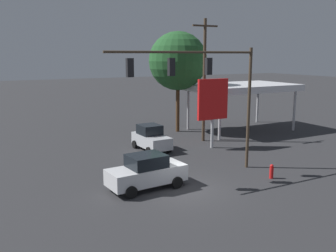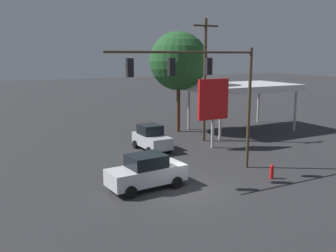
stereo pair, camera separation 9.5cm
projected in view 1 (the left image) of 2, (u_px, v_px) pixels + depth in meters
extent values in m
plane|color=#2D2D30|center=(185.00, 190.00, 20.67)|extent=(200.00, 200.00, 0.00)
cylinder|color=#473828|center=(249.00, 109.00, 24.12)|extent=(0.20, 0.20, 7.79)
cylinder|color=#473828|center=(185.00, 52.00, 21.22)|extent=(9.65, 0.14, 0.14)
cube|color=black|center=(209.00, 66.00, 22.13)|extent=(0.36, 0.28, 1.00)
sphere|color=#FF4141|center=(207.00, 61.00, 22.24)|extent=(0.22, 0.22, 0.22)
sphere|color=#392305|center=(207.00, 66.00, 22.29)|extent=(0.22, 0.22, 0.22)
sphere|color=black|center=(207.00, 71.00, 22.35)|extent=(0.22, 0.22, 0.22)
cube|color=black|center=(171.00, 67.00, 20.98)|extent=(0.36, 0.28, 1.00)
sphere|color=#FF4141|center=(170.00, 61.00, 21.08)|extent=(0.22, 0.22, 0.22)
sphere|color=#392305|center=(170.00, 67.00, 21.14)|extent=(0.22, 0.22, 0.22)
sphere|color=black|center=(170.00, 72.00, 21.19)|extent=(0.22, 0.22, 0.22)
cube|color=black|center=(130.00, 68.00, 19.82)|extent=(0.36, 0.28, 1.00)
sphere|color=#FF4141|center=(128.00, 62.00, 19.93)|extent=(0.22, 0.22, 0.22)
sphere|color=#392305|center=(128.00, 68.00, 19.98)|extent=(0.22, 0.22, 0.22)
sphere|color=black|center=(129.00, 73.00, 20.04)|extent=(0.22, 0.22, 0.22)
cylinder|color=#473828|center=(204.00, 81.00, 31.52)|extent=(0.26, 0.26, 10.29)
cube|color=#473828|center=(205.00, 26.00, 30.67)|extent=(2.40, 0.14, 0.14)
cube|color=silver|center=(242.00, 87.00, 36.40)|extent=(10.12, 6.52, 0.60)
cube|color=red|center=(222.00, 85.00, 39.25)|extent=(10.12, 0.06, 0.36)
cylinder|color=#B7B7BC|center=(258.00, 104.00, 41.19)|extent=(0.24, 0.24, 3.94)
cylinder|color=#B7B7BC|center=(188.00, 110.00, 37.08)|extent=(0.24, 0.24, 3.94)
cylinder|color=#B7B7BC|center=(294.00, 111.00, 36.58)|extent=(0.24, 0.24, 3.94)
cylinder|color=#B7B7BC|center=(220.00, 118.00, 32.47)|extent=(0.24, 0.24, 3.94)
cylinder|color=#B7B7BC|center=(213.00, 114.00, 29.53)|extent=(0.24, 0.24, 5.51)
cube|color=red|center=(213.00, 99.00, 29.31)|extent=(2.71, 0.24, 3.20)
cube|color=black|center=(212.00, 99.00, 29.43)|extent=(1.89, 0.04, 1.12)
cube|color=silver|center=(151.00, 141.00, 29.17)|extent=(1.84, 3.86, 0.90)
cube|color=black|center=(150.00, 130.00, 29.27)|extent=(1.62, 1.76, 0.76)
cylinder|color=black|center=(169.00, 148.00, 28.63)|extent=(0.24, 0.63, 0.62)
cylinder|color=black|center=(149.00, 151.00, 27.77)|extent=(0.24, 0.63, 0.62)
cylinder|color=black|center=(154.00, 142.00, 30.73)|extent=(0.24, 0.63, 0.62)
cylinder|color=black|center=(135.00, 144.00, 29.87)|extent=(0.24, 0.63, 0.62)
cube|color=silver|center=(147.00, 175.00, 20.82)|extent=(4.53, 2.14, 0.90)
cube|color=black|center=(146.00, 161.00, 20.67)|extent=(2.12, 1.81, 0.70)
cylinder|color=black|center=(131.00, 192.00, 19.39)|extent=(0.68, 0.27, 0.66)
cylinder|color=black|center=(116.00, 182.00, 20.92)|extent=(0.68, 0.27, 0.66)
cylinder|color=black|center=(177.00, 182.00, 20.90)|extent=(0.68, 0.27, 0.66)
cylinder|color=black|center=(160.00, 174.00, 22.42)|extent=(0.68, 0.27, 0.66)
cylinder|color=#4C331E|center=(178.00, 107.00, 35.99)|extent=(0.36, 0.36, 4.84)
sphere|color=#235628|center=(178.00, 61.00, 35.18)|extent=(5.51, 5.51, 5.51)
cylinder|color=red|center=(271.00, 173.00, 22.54)|extent=(0.24, 0.24, 0.70)
sphere|color=red|center=(272.00, 166.00, 22.46)|extent=(0.22, 0.22, 0.22)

